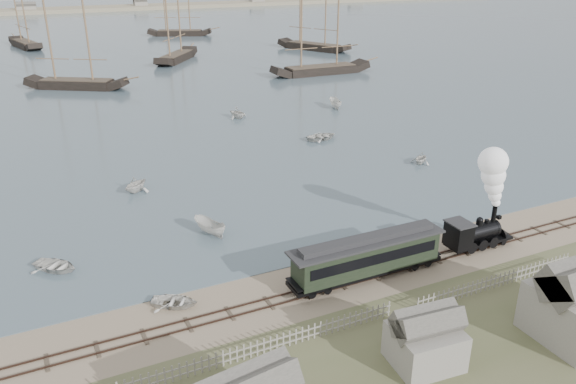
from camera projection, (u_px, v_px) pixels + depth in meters
name	position (u px, v px, depth m)	size (l,w,h in m)	color
ground	(306.00, 278.00, 43.86)	(600.00, 600.00, 0.00)	tan
harbor_water	(71.00, 32.00, 185.23)	(600.00, 336.00, 0.06)	#475C66
rail_track	(318.00, 290.00, 42.18)	(120.00, 1.80, 0.16)	#3A271F
picket_fence_west	(265.00, 354.00, 35.45)	(19.00, 0.10, 1.20)	gray
picket_fence_east	(497.00, 287.00, 42.59)	(15.00, 0.10, 1.20)	gray
shed_mid	(423.00, 363.00, 34.67)	(4.00, 3.50, 3.60)	gray
shed_right	(575.00, 333.00, 37.38)	(6.00, 5.00, 5.10)	gray
far_spit	(51.00, 12.00, 251.77)	(500.00, 20.00, 1.80)	tan
locomotive	(490.00, 204.00, 47.17)	(6.81, 2.54, 8.49)	black
passenger_coach	(367.00, 255.00, 43.12)	(12.91, 2.49, 3.14)	black
beached_dinghy	(174.00, 302.00, 40.19)	(3.39, 2.42, 0.70)	silver
rowboat_0	(55.00, 266.00, 44.67)	(3.77, 2.69, 0.78)	silver
rowboat_1	(136.00, 184.00, 59.46)	(3.28, 2.83, 1.73)	silver
rowboat_2	(209.00, 227.00, 50.29)	(3.71, 1.39, 1.43)	silver
rowboat_3	(322.00, 136.00, 76.57)	(4.40, 3.14, 0.91)	silver
rowboat_4	(421.00, 158.00, 67.57)	(2.71, 2.33, 1.43)	silver
rowboat_5	(335.00, 103.00, 92.34)	(4.03, 1.52, 1.56)	silver
rowboat_7	(237.00, 112.00, 86.54)	(3.40, 2.93, 1.79)	silver
schooner_2	(69.00, 34.00, 102.51)	(19.29, 4.45, 20.00)	black
schooner_3	(174.00, 17.00, 130.71)	(19.10, 4.41, 20.00)	black
schooner_4	(322.00, 25.00, 115.75)	(21.92, 5.06, 20.00)	black
schooner_5	(314.00, 11.00, 146.54)	(21.30, 4.92, 20.00)	black
schooner_7	(19.00, 9.00, 150.47)	(19.42, 4.48, 20.00)	black
schooner_8	(177.00, 2.00, 173.39)	(19.72, 4.55, 20.00)	black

